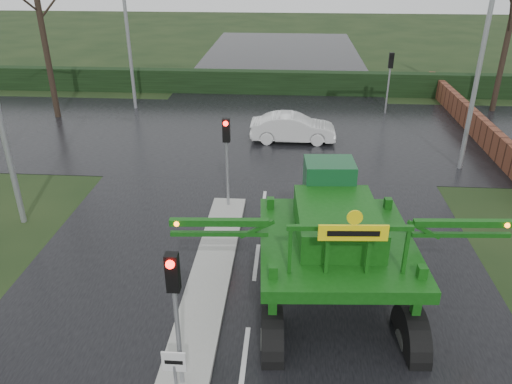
# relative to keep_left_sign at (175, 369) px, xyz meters

# --- Properties ---
(ground) EXTENTS (140.00, 140.00, 0.00)m
(ground) POSITION_rel_keep_left_sign_xyz_m (1.30, 1.50, -1.06)
(ground) COLOR black
(ground) RESTS_ON ground
(road_main) EXTENTS (14.00, 80.00, 0.02)m
(road_main) POSITION_rel_keep_left_sign_xyz_m (1.30, 11.50, -1.05)
(road_main) COLOR black
(road_main) RESTS_ON ground
(road_cross) EXTENTS (80.00, 12.00, 0.02)m
(road_cross) POSITION_rel_keep_left_sign_xyz_m (1.30, 17.50, -1.05)
(road_cross) COLOR black
(road_cross) RESTS_ON ground
(median_island) EXTENTS (1.20, 10.00, 0.16)m
(median_island) POSITION_rel_keep_left_sign_xyz_m (0.00, 4.50, -0.97)
(median_island) COLOR gray
(median_island) RESTS_ON ground
(hedge_row) EXTENTS (44.00, 0.90, 1.50)m
(hedge_row) POSITION_rel_keep_left_sign_xyz_m (1.30, 25.50, -0.31)
(hedge_row) COLOR black
(hedge_row) RESTS_ON ground
(brick_wall) EXTENTS (0.40, 20.00, 1.20)m
(brick_wall) POSITION_rel_keep_left_sign_xyz_m (11.80, 17.50, -0.46)
(brick_wall) COLOR #592D1E
(brick_wall) RESTS_ON ground
(keep_left_sign) EXTENTS (0.50, 0.07, 1.35)m
(keep_left_sign) POSITION_rel_keep_left_sign_xyz_m (0.00, 0.00, 0.00)
(keep_left_sign) COLOR gray
(keep_left_sign) RESTS_ON ground
(traffic_signal_near) EXTENTS (0.26, 0.33, 3.52)m
(traffic_signal_near) POSITION_rel_keep_left_sign_xyz_m (0.00, 0.49, 1.53)
(traffic_signal_near) COLOR gray
(traffic_signal_near) RESTS_ON ground
(traffic_signal_mid) EXTENTS (0.26, 0.33, 3.52)m
(traffic_signal_mid) POSITION_rel_keep_left_sign_xyz_m (0.00, 8.99, 1.53)
(traffic_signal_mid) COLOR gray
(traffic_signal_mid) RESTS_ON ground
(traffic_signal_far) EXTENTS (0.26, 0.33, 3.52)m
(traffic_signal_far) POSITION_rel_keep_left_sign_xyz_m (7.80, 21.51, 1.53)
(traffic_signal_far) COLOR gray
(traffic_signal_far) RESTS_ON ground
(street_light_right) EXTENTS (3.85, 0.30, 10.00)m
(street_light_right) POSITION_rel_keep_left_sign_xyz_m (9.49, 13.50, 4.93)
(street_light_right) COLOR gray
(street_light_right) RESTS_ON ground
(street_light_left_far) EXTENTS (3.85, 0.30, 10.00)m
(street_light_left_far) POSITION_rel_keep_left_sign_xyz_m (-6.89, 21.50, 4.93)
(street_light_left_far) COLOR gray
(street_light_left_far) RESTS_ON ground
(crop_sprayer) EXTENTS (8.56, 5.57, 4.79)m
(crop_sprayer) POSITION_rel_keep_left_sign_xyz_m (1.92, 2.27, 1.21)
(crop_sprayer) COLOR black
(crop_sprayer) RESTS_ON ground
(white_sedan) EXTENTS (4.22, 1.47, 1.39)m
(white_sedan) POSITION_rel_keep_left_sign_xyz_m (2.37, 16.41, -1.06)
(white_sedan) COLOR silver
(white_sedan) RESTS_ON ground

